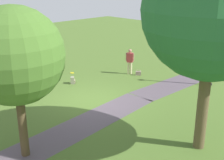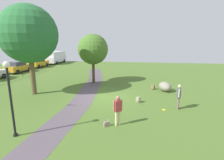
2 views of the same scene
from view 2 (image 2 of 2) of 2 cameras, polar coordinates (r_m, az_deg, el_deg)
name	(u,v)px [view 2 (image 2 of 2)]	position (r m, az deg, el deg)	size (l,w,h in m)	color
ground_plane	(104,97)	(13.77, -2.66, -5.66)	(48.00, 48.00, 0.00)	#496728
footpath_segment_near	(47,136)	(9.02, -20.32, -16.72)	(8.06, 1.92, 0.01)	#544951
footpath_segment_mid	(89,90)	(16.00, -7.40, -3.14)	(8.11, 2.31, 0.01)	#544951
footpath_segment_far	(95,74)	(23.75, -5.47, 2.05)	(8.15, 3.55, 0.01)	#544951
large_shade_tree	(29,34)	(15.41, -25.56, 13.29)	(4.49, 4.49, 7.08)	brown
young_tree_near_path	(93,49)	(18.21, -6.24, 9.91)	(3.10, 3.10, 5.05)	#4C3C25
lamp_post	(10,91)	(8.87, -30.38, -3.25)	(0.28, 0.28, 3.47)	black
lawn_boulder	(165,87)	(16.05, 16.92, -2.05)	(1.68, 1.32, 0.82)	gray
woman_with_handbag	(118,109)	(9.08, 1.90, -9.29)	(0.40, 0.45, 1.60)	beige
man_near_boulder	(179,95)	(11.98, 20.98, -4.63)	(0.51, 0.31, 1.62)	#73584F
handbag_on_grass	(107,124)	(9.29, -1.76, -14.06)	(0.38, 0.38, 0.31)	gray
backpack_by_boulder	(153,87)	(16.35, 13.22, -2.35)	(0.35, 0.35, 0.40)	#836044
spare_backpack_on_lawn	(138,100)	(12.72, 8.54, -6.43)	(0.35, 0.35, 0.40)	gray
frisbee_on_grass	(164,110)	(11.81, 16.55, -9.31)	(0.24, 0.24, 0.02)	gold
parked_compact_green	(18,67)	(27.91, -28.34, 3.84)	(4.05, 1.85, 1.56)	gold
parked_sedan_red	(38,63)	(32.01, -22.94, 5.28)	(4.10, 1.83, 1.56)	gold
delivery_van	(54,57)	(36.84, -18.32, 7.18)	(5.83, 2.77, 2.30)	silver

